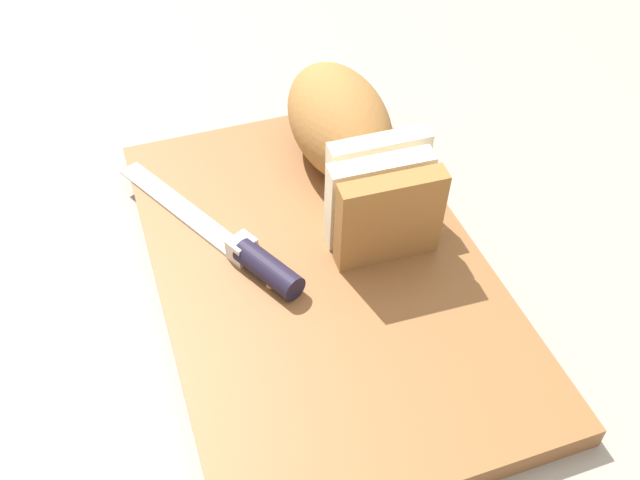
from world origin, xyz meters
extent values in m
plane|color=gray|center=(0.00, 0.00, 0.00)|extent=(3.00, 3.00, 0.00)
cube|color=brown|center=(0.00, 0.00, 0.01)|extent=(0.48, 0.31, 0.02)
ellipsoid|color=#996633|center=(-0.14, 0.08, 0.07)|extent=(0.18, 0.11, 0.09)
cube|color=beige|center=(-0.04, 0.07, 0.07)|extent=(0.03, 0.10, 0.09)
cube|color=beige|center=(-0.01, 0.06, 0.07)|extent=(0.03, 0.10, 0.09)
cube|color=#996633|center=(0.01, 0.06, 0.07)|extent=(0.03, 0.10, 0.09)
cube|color=silver|center=(-0.12, -0.10, 0.02)|extent=(0.18, 0.09, 0.00)
cylinder|color=black|center=(0.00, -0.05, 0.03)|extent=(0.07, 0.05, 0.02)
cube|color=silver|center=(-0.03, -0.06, 0.03)|extent=(0.03, 0.03, 0.02)
sphere|color=#A8753D|center=(-0.02, 0.03, 0.02)|extent=(0.01, 0.01, 0.01)
sphere|color=#A8753D|center=(0.01, -0.05, 0.03)|extent=(0.01, 0.01, 0.01)
camera|label=1|loc=(0.43, -0.17, 0.50)|focal=40.86mm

